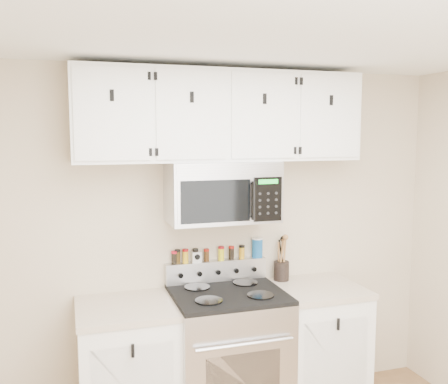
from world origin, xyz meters
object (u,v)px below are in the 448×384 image
microwave (222,192)px  salt_canister (257,248)px  range (228,356)px  utensil_crock (281,269)px

microwave → salt_canister: (0.32, 0.16, -0.45)m
microwave → salt_canister: microwave is taller
range → microwave: bearing=89.8°
range → microwave: microwave is taller
microwave → utensil_crock: size_ratio=2.25×
microwave → utensil_crock: 0.81m
microwave → salt_canister: size_ratio=5.09×
utensil_crock → salt_canister: 0.25m
range → utensil_crock: bearing=24.8°
microwave → utensil_crock: bearing=11.9°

